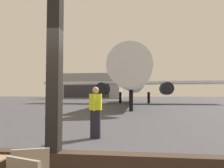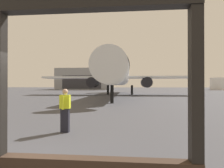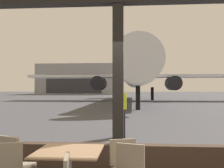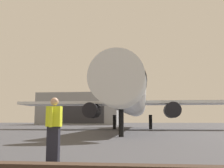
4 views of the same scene
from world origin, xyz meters
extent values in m
plane|color=#424247|center=(0.00, 40.00, 0.00)|extent=(220.00, 220.00, 0.00)
cube|color=black|center=(0.00, 0.00, 1.61)|extent=(0.20, 0.20, 3.23)
cube|color=gray|center=(0.12, -0.94, 0.68)|extent=(0.39, 0.17, 0.39)
cylinder|color=silver|center=(0.69, 30.83, 3.70)|extent=(3.62, 32.12, 3.62)
cone|color=silver|center=(0.69, 13.47, 3.70)|extent=(3.44, 2.60, 3.44)
cylinder|color=black|center=(0.69, 15.37, 3.85)|extent=(3.69, 0.90, 3.69)
cube|color=silver|center=(-7.15, 32.07, 3.40)|extent=(13.87, 4.20, 0.36)
cube|color=silver|center=(8.52, 32.07, 3.40)|extent=(13.87, 4.20, 0.36)
cylinder|color=black|center=(-4.32, 30.67, 2.40)|extent=(1.90, 3.20, 1.90)
cylinder|color=black|center=(5.70, 30.67, 2.40)|extent=(1.90, 3.20, 1.90)
cube|color=black|center=(0.69, 45.38, 7.90)|extent=(0.36, 4.40, 5.20)
cylinder|color=black|center=(0.69, 15.67, 0.94)|extent=(0.36, 0.36, 1.89)
cylinder|color=black|center=(-1.71, 33.07, 0.94)|extent=(0.44, 0.44, 1.89)
cylinder|color=black|center=(3.09, 33.07, 0.94)|extent=(0.44, 0.44, 1.89)
cube|color=black|center=(-0.14, 3.92, 0.47)|extent=(0.32, 0.20, 0.95)
cube|color=yellow|center=(-0.14, 3.92, 1.23)|extent=(0.40, 0.22, 0.55)
sphere|color=tan|center=(-0.14, 3.92, 1.63)|extent=(0.22, 0.22, 0.22)
cylinder|color=yellow|center=(-0.13, 4.16, 1.20)|extent=(0.09, 0.09, 0.52)
cylinder|color=yellow|center=(-0.14, 3.68, 1.20)|extent=(0.09, 0.09, 0.52)
cube|color=gray|center=(-16.19, 76.44, 4.42)|extent=(22.44, 17.98, 8.83)
cube|color=#2D2D33|center=(-16.19, 67.40, 3.09)|extent=(15.71, 0.10, 5.30)
camera|label=1|loc=(1.30, -3.18, 1.47)|focal=34.03mm
camera|label=2|loc=(2.40, -3.17, 1.89)|focal=29.14mm
camera|label=3|loc=(0.27, -4.91, 1.63)|focal=42.16mm
camera|label=4|loc=(2.32, -3.24, 1.10)|focal=43.27mm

